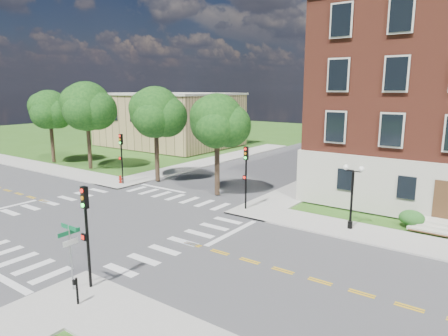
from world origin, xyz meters
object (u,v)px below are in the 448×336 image
Objects in this scene: traffic_signal_ne at (246,169)px; traffic_signal_nw at (121,152)px; street_sign_pole at (70,245)px; push_button_post at (77,290)px; fire_hydrant at (120,179)px; traffic_signal_se at (86,224)px; twin_lamp_west at (352,193)px.

traffic_signal_ne is 1.00× the size of traffic_signal_nw.
street_sign_pole is (0.29, -15.12, -0.88)m from traffic_signal_ne.
push_button_post reaches higher than fire_hydrant.
traffic_signal_se and traffic_signal_nw have the same top height.
traffic_signal_ne is 6.40× the size of fire_hydrant.
twin_lamp_west is 1.36× the size of street_sign_pole.
push_button_post is at bearing -56.48° from traffic_signal_se.
street_sign_pole is at bearing -46.54° from traffic_signal_nw.
traffic_signal_nw is at bearing 179.76° from traffic_signal_ne.
twin_lamp_west reaches higher than fire_hydrant.
traffic_signal_se is 21.23m from fire_hydrant.
traffic_signal_nw is 2.75m from fire_hydrant.
traffic_signal_ne reaches higher than fire_hydrant.
twin_lamp_west reaches higher than push_button_post.
traffic_signal_se and traffic_signal_ne have the same top height.
twin_lamp_west is at bearing 2.38° from traffic_signal_ne.
twin_lamp_west is at bearing 0.65° from fire_hydrant.
push_button_post is (0.84, -1.27, -2.39)m from traffic_signal_se.
street_sign_pole is (-7.64, -15.45, -0.21)m from twin_lamp_west.
twin_lamp_west reaches higher than street_sign_pole.
traffic_signal_ne is at bearing 92.80° from traffic_signal_se.
twin_lamp_west is 17.41m from push_button_post.
street_sign_pole is 21.26m from fire_hydrant.
street_sign_pole is (14.39, -15.18, -0.88)m from traffic_signal_nw.
traffic_signal_nw is 22.39m from push_button_post.
fire_hydrant is (-22.40, -0.25, -2.06)m from twin_lamp_west.
traffic_signal_se is at bearing -87.20° from traffic_signal_ne.
traffic_signal_nw is (-14.09, 0.06, 0.00)m from traffic_signal_ne.
fire_hydrant is (-16.02, 15.85, -0.33)m from push_button_post.
traffic_signal_se reaches higher than push_button_post.
twin_lamp_west is (7.22, 14.84, -0.66)m from traffic_signal_se.
fire_hydrant is at bearing 134.16° from street_sign_pole.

